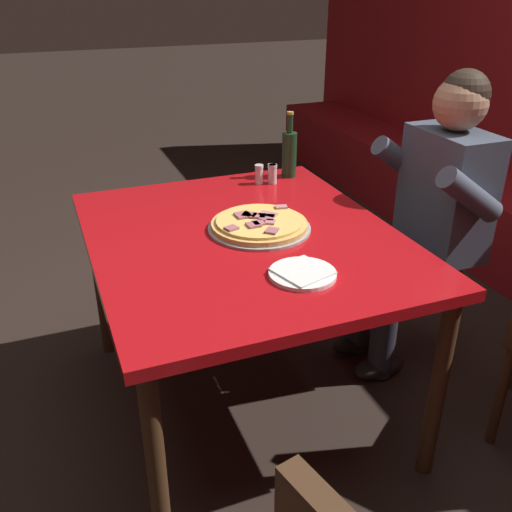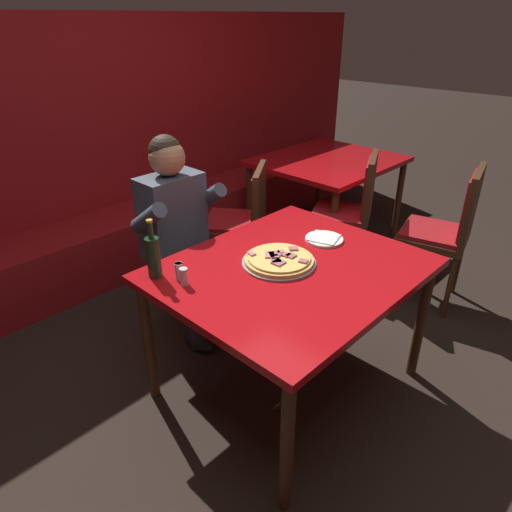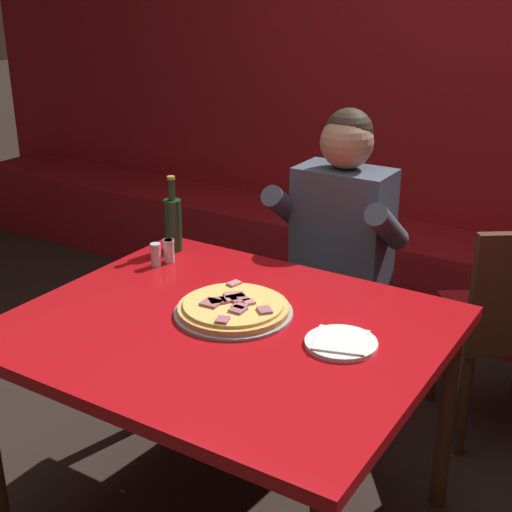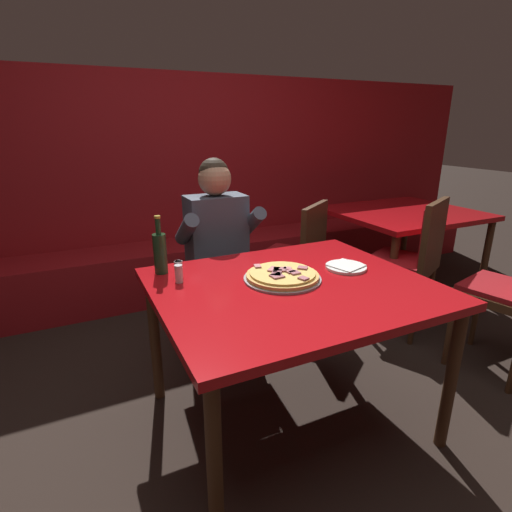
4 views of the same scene
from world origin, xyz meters
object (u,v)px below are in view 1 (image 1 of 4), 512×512
(beer_bottle, at_px, (289,153))
(shaker_oregano, at_px, (259,175))
(pizza, at_px, (259,225))
(diner_seated_blue_shirt, at_px, (427,213))
(shaker_black_pepper, at_px, (273,175))
(shaker_red_pepper_flakes, at_px, (272,175))
(main_dining_table, at_px, (244,253))
(plate_white_paper, at_px, (302,273))

(beer_bottle, height_order, shaker_oregano, beer_bottle)
(pizza, xyz_separation_m, diner_seated_blue_shirt, (-0.03, 0.76, -0.08))
(pizza, distance_m, shaker_black_pepper, 0.50)
(pizza, distance_m, beer_bottle, 0.62)
(shaker_oregano, xyz_separation_m, diner_seated_blue_shirt, (0.43, 0.58, -0.10))
(beer_bottle, distance_m, shaker_red_pepper_flakes, 0.14)
(shaker_red_pepper_flakes, relative_size, shaker_oregano, 1.00)
(beer_bottle, relative_size, diner_seated_blue_shirt, 0.23)
(main_dining_table, xyz_separation_m, shaker_red_pepper_flakes, (-0.46, 0.30, 0.11))
(main_dining_table, xyz_separation_m, beer_bottle, (-0.52, 0.41, 0.19))
(pizza, height_order, plate_white_paper, pizza)
(diner_seated_blue_shirt, bearing_deg, beer_bottle, -139.04)
(plate_white_paper, height_order, beer_bottle, beer_bottle)
(shaker_black_pepper, bearing_deg, beer_bottle, 120.56)
(main_dining_table, relative_size, beer_bottle, 4.33)
(pizza, xyz_separation_m, shaker_black_pepper, (-0.44, 0.24, 0.02))
(pizza, distance_m, shaker_oregano, 0.49)
(main_dining_table, relative_size, plate_white_paper, 6.02)
(shaker_red_pepper_flakes, bearing_deg, pizza, -27.98)
(shaker_oregano, bearing_deg, beer_bottle, 105.65)
(shaker_oregano, bearing_deg, diner_seated_blue_shirt, 53.25)
(beer_bottle, xyz_separation_m, shaker_red_pepper_flakes, (0.06, -0.11, -0.07))
(plate_white_paper, xyz_separation_m, beer_bottle, (-0.88, 0.35, 0.10))
(pizza, relative_size, beer_bottle, 1.28)
(main_dining_table, relative_size, shaker_oregano, 14.70)
(main_dining_table, relative_size, diner_seated_blue_shirt, 0.99)
(main_dining_table, height_order, diner_seated_blue_shirt, diner_seated_blue_shirt)
(shaker_black_pepper, relative_size, shaker_oregano, 1.00)
(pizza, relative_size, shaker_black_pepper, 4.34)
(main_dining_table, height_order, shaker_red_pepper_flakes, shaker_red_pepper_flakes)
(pizza, relative_size, plate_white_paper, 1.78)
(shaker_black_pepper, bearing_deg, diner_seated_blue_shirt, 51.44)
(main_dining_table, relative_size, shaker_red_pepper_flakes, 14.70)
(plate_white_paper, bearing_deg, main_dining_table, -169.99)
(shaker_black_pepper, height_order, diner_seated_blue_shirt, diner_seated_blue_shirt)
(shaker_black_pepper, bearing_deg, main_dining_table, -33.74)
(main_dining_table, xyz_separation_m, shaker_black_pepper, (-0.46, 0.31, 0.11))
(main_dining_table, bearing_deg, shaker_black_pepper, 146.26)
(plate_white_paper, height_order, shaker_black_pepper, shaker_black_pepper)
(shaker_red_pepper_flakes, distance_m, shaker_oregano, 0.06)
(shaker_black_pepper, bearing_deg, pizza, -28.34)
(shaker_black_pepper, distance_m, shaker_oregano, 0.06)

